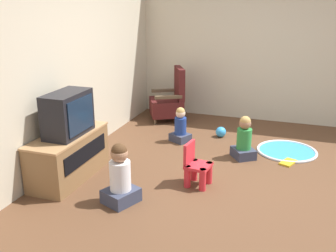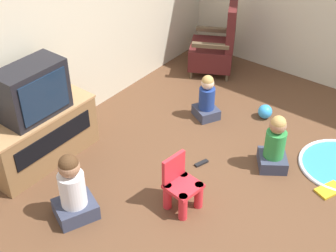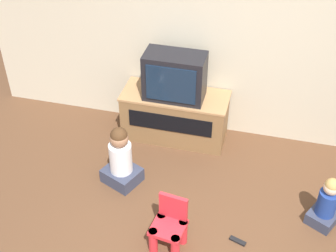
{
  "view_description": "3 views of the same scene",
  "coord_description": "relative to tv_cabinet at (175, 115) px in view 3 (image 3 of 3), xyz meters",
  "views": [
    {
      "loc": [
        -4.52,
        -0.64,
        2.12
      ],
      "look_at": [
        -0.74,
        0.66,
        0.78
      ],
      "focal_mm": 42.0,
      "sensor_mm": 36.0,
      "label": 1
    },
    {
      "loc": [
        -2.94,
        -1.34,
        3.05
      ],
      "look_at": [
        -0.3,
        0.68,
        0.66
      ],
      "focal_mm": 50.0,
      "sensor_mm": 36.0,
      "label": 2
    },
    {
      "loc": [
        0.17,
        -2.15,
        3.39
      ],
      "look_at": [
        -0.63,
        1.0,
        0.85
      ],
      "focal_mm": 50.0,
      "sensor_mm": 36.0,
      "label": 3
    }
  ],
  "objects": [
    {
      "name": "tv_cabinet",
      "position": [
        0.0,
        0.0,
        0.0
      ],
      "size": [
        1.16,
        0.48,
        0.56
      ],
      "color": "brown",
      "rests_on": "ground_plane"
    },
    {
      "name": "child_watching_left",
      "position": [
        -0.35,
        -0.85,
        -0.0
      ],
      "size": [
        0.43,
        0.41,
        0.67
      ],
      "rotation": [
        0.0,
        0.0,
        -0.4
      ],
      "color": "#33384C",
      "rests_on": "ground_plane"
    },
    {
      "name": "wall_back",
      "position": [
        0.52,
        0.32,
        1.04
      ],
      "size": [
        5.47,
        0.12,
        2.66
      ],
      "color": "beige",
      "rests_on": "ground_plane"
    },
    {
      "name": "child_watching_center",
      "position": [
        1.63,
        -0.9,
        -0.06
      ],
      "size": [
        0.34,
        0.35,
        0.53
      ],
      "rotation": [
        0.0,
        0.0,
        1.08
      ],
      "color": "#33384C",
      "rests_on": "ground_plane"
    },
    {
      "name": "yellow_kid_chair",
      "position": [
        0.31,
        -1.5,
        -0.08
      ],
      "size": [
        0.31,
        0.3,
        0.51
      ],
      "rotation": [
        0.0,
        0.0,
        -0.13
      ],
      "color": "red",
      "rests_on": "ground_plane"
    },
    {
      "name": "television",
      "position": [
        0.0,
        -0.04,
        0.52
      ],
      "size": [
        0.63,
        0.35,
        0.51
      ],
      "color": "black",
      "rests_on": "tv_cabinet"
    },
    {
      "name": "remote_control",
      "position": [
        0.9,
        -1.33,
        -0.28
      ],
      "size": [
        0.16,
        0.09,
        0.02
      ],
      "rotation": [
        0.0,
        0.0,
        2.83
      ],
      "color": "black",
      "rests_on": "ground_plane"
    }
  ]
}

